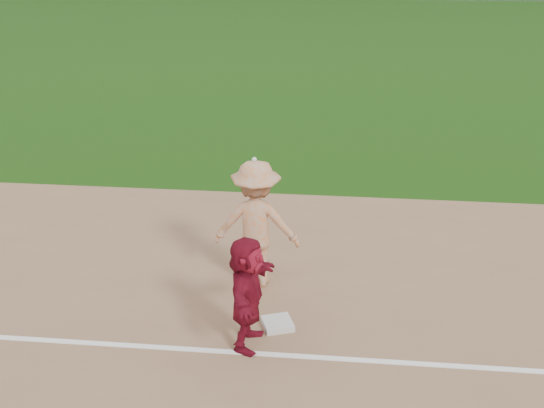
# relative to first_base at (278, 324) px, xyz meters

# --- Properties ---
(ground) EXTENTS (160.00, 160.00, 0.00)m
(ground) POSITION_rel_first_base_xyz_m (-0.25, 0.10, -0.07)
(ground) COLOR #19410C
(ground) RESTS_ON ground
(foul_line) EXTENTS (60.00, 0.10, 0.01)m
(foul_line) POSITION_rel_first_base_xyz_m (-0.25, -0.70, -0.04)
(foul_line) COLOR white
(foul_line) RESTS_ON infield_dirt
(first_base) EXTENTS (0.54, 0.54, 0.09)m
(first_base) POSITION_rel_first_base_xyz_m (0.00, 0.00, 0.00)
(first_base) COLOR silver
(first_base) RESTS_ON infield_dirt
(base_runner) EXTENTS (0.63, 1.59, 1.67)m
(base_runner) POSITION_rel_first_base_xyz_m (-0.37, -0.47, 0.79)
(base_runner) COLOR maroon
(base_runner) RESTS_ON infield_dirt
(first_base_play) EXTENTS (1.38, 1.07, 2.42)m
(first_base_play) POSITION_rel_first_base_xyz_m (-0.47, 1.27, 1.01)
(first_base_play) COLOR #ACACAF
(first_base_play) RESTS_ON infield_dirt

